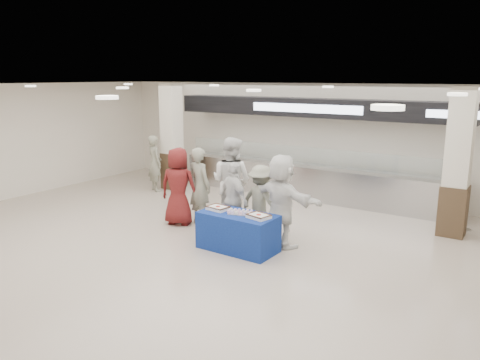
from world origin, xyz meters
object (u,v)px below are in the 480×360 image
Objects in this scene: sheet_cake_right at (259,216)px; cupcake_tray at (240,212)px; chef_tall at (231,181)px; soldier_bg at (155,163)px; chef_short at (234,200)px; civilian_white at (281,201)px; display_table at (238,232)px; civilian_maroon at (178,186)px; soldier_b at (261,201)px; soldier_a at (200,186)px; sheet_cake_left at (218,208)px.

sheet_cake_right reaches higher than cupcake_tray.
soldier_bg is at bearing -22.87° from chef_tall.
civilian_white is (1.13, 0.04, 0.13)m from chef_short.
display_table is at bearing 127.04° from chef_tall.
civilian_white is 5.80m from soldier_bg.
chef_short reaches higher than display_table.
chef_tall reaches higher than display_table.
soldier_bg is at bearing -55.04° from civilian_maroon.
cupcake_tray is at bearing 103.87° from soldier_b.
civilian_maroon reaches higher than cupcake_tray.
civilian_maroon is at bearing 165.48° from sheet_cake_right.
sheet_cake_right is at bearing -6.21° from cupcake_tray.
chef_short is (-1.02, 0.66, 0.02)m from sheet_cake_right.
civilian_white is at bearing 165.74° from soldier_b.
soldier_bg reaches higher than soldier_b.
civilian_white is (0.56, 0.66, 0.16)m from cupcake_tray.
soldier_a reaches higher than chef_short.
chef_tall reaches higher than sheet_cake_right.
soldier_b is at bearing -123.46° from chef_short.
soldier_bg is at bearing -4.66° from civilian_white.
display_table is at bearing -1.12° from sheet_cake_left.
civilian_maroon reaches higher than display_table.
soldier_a is (-1.21, 0.94, 0.11)m from sheet_cake_left.
display_table is 1.79m from chef_tall.
sheet_cake_left is 1.54m from soldier_a.
display_table is 1.07m from civilian_white.
chef_short is at bearing 93.43° from sheet_cake_left.
chef_tall is at bearing -28.64° from chef_short.
civilian_maroon is 3.46m from soldier_bg.
sheet_cake_left is 0.26× the size of soldier_bg.
sheet_cake_right is 0.29× the size of soldier_b.
cupcake_tray is at bearing 128.47° from chef_tall.
sheet_cake_right is 1.22m from chef_short.
display_table is 0.94m from chef_short.
sheet_cake_left is 1.71m from civilian_maroon.
chef_short is at bearing 146.92° from sheet_cake_right.
sheet_cake_left and sheet_cake_right have the same top height.
soldier_bg is (-5.41, 2.07, -0.11)m from civilian_white.
civilian_white reaches higher than civilian_maroon.
soldier_bg is (-3.77, 1.46, -0.18)m from chef_tall.
soldier_b is (0.49, 0.32, -0.03)m from chef_short.
chef_tall is 1.22× the size of soldier_bg.
soldier_a reaches higher than display_table.
soldier_b reaches higher than display_table.
civilian_maroon is at bearing 23.32° from chef_short.
civilian_maroon is at bearing 158.29° from sheet_cake_left.
sheet_cake_right is 2.04m from chef_tall.
cupcake_tray is (0.52, 0.02, -0.01)m from sheet_cake_left.
sheet_cake_left is at bearing 172.85° from soldier_bg.
chef_short is 0.86× the size of civilian_white.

